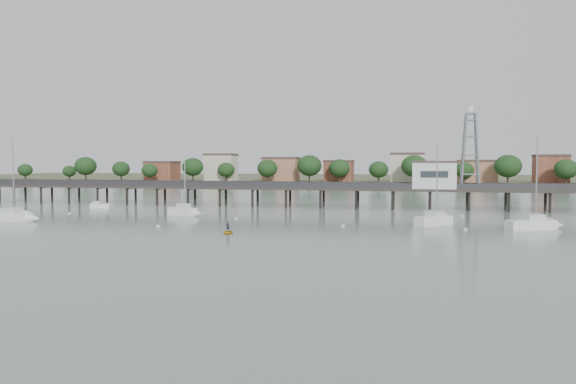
{
  "coord_description": "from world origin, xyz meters",
  "views": [
    {
      "loc": [
        21.89,
        -50.13,
        8.95
      ],
      "look_at": [
        0.65,
        42.0,
        4.0
      ],
      "focal_mm": 35.0,
      "sensor_mm": 36.0,
      "label": 1
    }
  ],
  "objects_px": {
    "yellow_dinghy": "(228,233)",
    "lattice_tower": "(470,151)",
    "sailboat_d": "(541,224)",
    "sailboat_b": "(187,212)",
    "white_tender": "(101,206)",
    "sailboat_c": "(440,220)",
    "sailboat_a": "(19,217)",
    "pier": "(305,188)"
  },
  "relations": [
    {
      "from": "yellow_dinghy",
      "to": "lattice_tower",
      "type": "bearing_deg",
      "value": 43.9
    },
    {
      "from": "sailboat_d",
      "to": "yellow_dinghy",
      "type": "height_order",
      "value": "sailboat_d"
    },
    {
      "from": "sailboat_b",
      "to": "white_tender",
      "type": "bearing_deg",
      "value": 172.44
    },
    {
      "from": "sailboat_d",
      "to": "sailboat_c",
      "type": "bearing_deg",
      "value": 139.13
    },
    {
      "from": "sailboat_c",
      "to": "yellow_dinghy",
      "type": "height_order",
      "value": "sailboat_c"
    },
    {
      "from": "lattice_tower",
      "to": "sailboat_a",
      "type": "height_order",
      "value": "lattice_tower"
    },
    {
      "from": "yellow_dinghy",
      "to": "sailboat_b",
      "type": "bearing_deg",
      "value": 115.69
    },
    {
      "from": "sailboat_a",
      "to": "sailboat_c",
      "type": "xyz_separation_m",
      "value": [
        62.8,
        9.34,
        0.01
      ]
    },
    {
      "from": "white_tender",
      "to": "yellow_dinghy",
      "type": "distance_m",
      "value": 49.19
    },
    {
      "from": "sailboat_a",
      "to": "sailboat_b",
      "type": "xyz_separation_m",
      "value": [
        21.77,
        13.88,
        0.02
      ]
    },
    {
      "from": "lattice_tower",
      "to": "white_tender",
      "type": "bearing_deg",
      "value": -170.93
    },
    {
      "from": "pier",
      "to": "sailboat_a",
      "type": "relative_size",
      "value": 11.14
    },
    {
      "from": "sailboat_d",
      "to": "sailboat_a",
      "type": "relative_size",
      "value": 0.97
    },
    {
      "from": "sailboat_b",
      "to": "pier",
      "type": "bearing_deg",
      "value": 71.68
    },
    {
      "from": "sailboat_d",
      "to": "sailboat_c",
      "type": "xyz_separation_m",
      "value": [
        -13.03,
        2.85,
        0.0
      ]
    },
    {
      "from": "pier",
      "to": "white_tender",
      "type": "height_order",
      "value": "pier"
    },
    {
      "from": "sailboat_d",
      "to": "yellow_dinghy",
      "type": "relative_size",
      "value": 5.24
    },
    {
      "from": "sailboat_a",
      "to": "sailboat_b",
      "type": "relative_size",
      "value": 1.27
    },
    {
      "from": "pier",
      "to": "white_tender",
      "type": "relative_size",
      "value": 36.11
    },
    {
      "from": "sailboat_a",
      "to": "white_tender",
      "type": "relative_size",
      "value": 3.24
    },
    {
      "from": "pier",
      "to": "lattice_tower",
      "type": "xyz_separation_m",
      "value": [
        31.5,
        0.0,
        7.31
      ]
    },
    {
      "from": "sailboat_c",
      "to": "lattice_tower",
      "type": "bearing_deg",
      "value": 25.98
    },
    {
      "from": "sailboat_a",
      "to": "sailboat_c",
      "type": "distance_m",
      "value": 63.49
    },
    {
      "from": "white_tender",
      "to": "sailboat_d",
      "type": "bearing_deg",
      "value": -20.48
    },
    {
      "from": "sailboat_a",
      "to": "sailboat_c",
      "type": "relative_size",
      "value": 1.09
    },
    {
      "from": "lattice_tower",
      "to": "yellow_dinghy",
      "type": "bearing_deg",
      "value": -127.31
    },
    {
      "from": "sailboat_d",
      "to": "sailboat_a",
      "type": "height_order",
      "value": "sailboat_a"
    },
    {
      "from": "sailboat_d",
      "to": "sailboat_a",
      "type": "distance_m",
      "value": 76.1
    },
    {
      "from": "yellow_dinghy",
      "to": "white_tender",
      "type": "bearing_deg",
      "value": 130.78
    },
    {
      "from": "pier",
      "to": "sailboat_a",
      "type": "distance_m",
      "value": 52.09
    },
    {
      "from": "white_tender",
      "to": "sailboat_a",
      "type": "bearing_deg",
      "value": -94.56
    },
    {
      "from": "sailboat_c",
      "to": "sailboat_b",
      "type": "bearing_deg",
      "value": 123.16
    },
    {
      "from": "sailboat_d",
      "to": "sailboat_b",
      "type": "height_order",
      "value": "sailboat_d"
    },
    {
      "from": "lattice_tower",
      "to": "yellow_dinghy",
      "type": "xyz_separation_m",
      "value": [
        -32.87,
        -43.12,
        -11.1
      ]
    },
    {
      "from": "pier",
      "to": "sailboat_a",
      "type": "bearing_deg",
      "value": -136.41
    },
    {
      "from": "sailboat_d",
      "to": "sailboat_a",
      "type": "xyz_separation_m",
      "value": [
        -75.83,
        -6.49,
        -0.0
      ]
    },
    {
      "from": "pier",
      "to": "lattice_tower",
      "type": "distance_m",
      "value": 32.34
    },
    {
      "from": "sailboat_c",
      "to": "white_tender",
      "type": "height_order",
      "value": "sailboat_c"
    },
    {
      "from": "sailboat_c",
      "to": "sailboat_d",
      "type": "bearing_deg",
      "value": -62.87
    },
    {
      "from": "sailboat_d",
      "to": "pier",
      "type": "bearing_deg",
      "value": 113.91
    },
    {
      "from": "sailboat_a",
      "to": "lattice_tower",
      "type": "bearing_deg",
      "value": 31.42
    },
    {
      "from": "sailboat_c",
      "to": "pier",
      "type": "bearing_deg",
      "value": 82.96
    }
  ]
}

